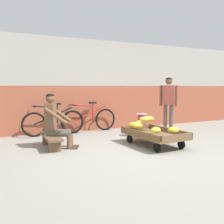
# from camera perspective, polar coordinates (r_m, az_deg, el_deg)

# --- Properties ---
(ground_plane) EXTENTS (80.00, 80.00, 0.00)m
(ground_plane) POSITION_cam_1_polar(r_m,az_deg,el_deg) (5.10, 8.89, -9.09)
(ground_plane) COLOR gray
(back_wall) EXTENTS (16.00, 0.30, 2.64)m
(back_wall) POSITION_cam_1_polar(r_m,az_deg,el_deg) (7.79, -4.79, 5.80)
(back_wall) COLOR #A35138
(back_wall) RESTS_ON ground
(banana_cart) EXTENTS (0.90, 1.47, 0.36)m
(banana_cart) POSITION_cam_1_polar(r_m,az_deg,el_deg) (5.77, 9.23, -4.93)
(banana_cart) COLOR brown
(banana_cart) RESTS_ON ground
(banana_pile) EXTENTS (0.68, 1.37, 0.25)m
(banana_pile) POSITION_cam_1_polar(r_m,az_deg,el_deg) (5.77, 7.67, -2.70)
(banana_pile) COLOR gold
(banana_pile) RESTS_ON banana_cart
(low_bench) EXTENTS (0.36, 1.11, 0.27)m
(low_bench) POSITION_cam_1_polar(r_m,az_deg,el_deg) (5.64, -13.18, -5.67)
(low_bench) COLOR brown
(low_bench) RESTS_ON ground
(vendor_seated) EXTENTS (0.74, 0.64, 1.14)m
(vendor_seated) POSITION_cam_1_polar(r_m,az_deg,el_deg) (5.56, -12.39, -1.97)
(vendor_seated) COLOR brown
(vendor_seated) RESTS_ON ground
(plastic_crate) EXTENTS (0.36, 0.28, 0.30)m
(plastic_crate) POSITION_cam_1_polar(r_m,az_deg,el_deg) (6.77, 6.44, -4.12)
(plastic_crate) COLOR gold
(plastic_crate) RESTS_ON ground
(weighing_scale) EXTENTS (0.30, 0.30, 0.29)m
(weighing_scale) POSITION_cam_1_polar(r_m,az_deg,el_deg) (6.73, 6.47, -1.57)
(weighing_scale) COLOR #28282D
(weighing_scale) RESTS_ON plastic_crate
(bicycle_near_left) EXTENTS (1.66, 0.48, 0.86)m
(bicycle_near_left) POSITION_cam_1_polar(r_m,az_deg,el_deg) (7.05, -12.69, -2.17)
(bicycle_near_left) COLOR black
(bicycle_near_left) RESTS_ON ground
(bicycle_far_left) EXTENTS (1.66, 0.48, 0.86)m
(bicycle_far_left) POSITION_cam_1_polar(r_m,az_deg,el_deg) (7.46, -4.94, -1.64)
(bicycle_far_left) COLOR black
(bicycle_far_left) RESTS_ON ground
(customer_adult) EXTENTS (0.37, 0.37, 1.53)m
(customer_adult) POSITION_cam_1_polar(r_m,az_deg,el_deg) (7.22, 12.28, 2.79)
(customer_adult) COLOR brown
(customer_adult) RESTS_ON ground
(shopping_bag) EXTENTS (0.18, 0.12, 0.24)m
(shopping_bag) POSITION_cam_1_polar(r_m,az_deg,el_deg) (6.37, 9.40, -5.04)
(shopping_bag) COLOR green
(shopping_bag) RESTS_ON ground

